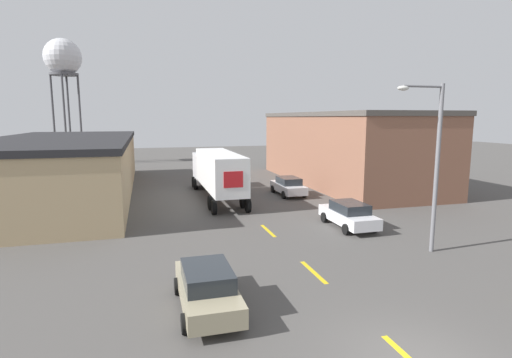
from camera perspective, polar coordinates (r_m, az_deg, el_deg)
The scene contains 9 objects.
road_centerline at distance 17.32m, azimuth 8.22°, elevation -13.01°, with size 0.20×15.34×0.01m.
warehouse_left at distance 36.56m, azimuth -25.79°, elevation 1.62°, with size 10.76×28.04×4.81m.
warehouse_right at distance 40.42m, azimuth 12.37°, elevation 4.39°, with size 9.07×23.15×6.91m.
semi_truck at distance 31.89m, azimuth -5.68°, elevation 1.25°, with size 2.66×12.73×3.77m.
parked_car_left_near at distance 13.96m, azimuth -7.02°, elevation -15.07°, with size 1.97×4.50×1.51m.
parked_car_right_far at distance 33.33m, azimuth 4.63°, elevation -0.98°, with size 1.97×4.50×1.51m.
parked_car_right_mid at distance 24.15m, azimuth 13.10°, elevation -4.94°, with size 1.97×4.50×1.51m.
water_tower at distance 61.38m, azimuth -25.87°, elevation 15.09°, with size 4.83×4.83×16.83m.
street_lamp at distance 20.30m, azimuth 23.92°, elevation 2.93°, with size 2.44×0.32×7.94m.
Camera 1 is at (-6.60, -8.23, 6.40)m, focal length 28.00 mm.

